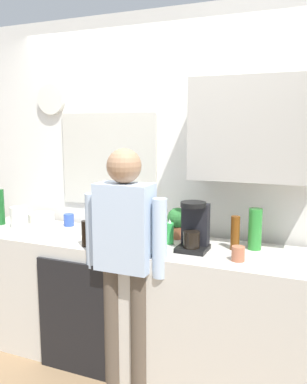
{
  "coord_description": "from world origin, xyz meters",
  "views": [
    {
      "loc": [
        1.12,
        -2.21,
        1.73
      ],
      "look_at": [
        0.09,
        0.25,
        1.29
      ],
      "focal_mm": 37.24,
      "sensor_mm": 36.0,
      "label": 1
    }
  ],
  "objects_px": {
    "bottle_clear_soda": "(255,229)",
    "bottle_amber_beer": "(235,233)",
    "potted_plant": "(177,221)",
    "dish_soap": "(170,233)",
    "coffee_maker": "(194,228)",
    "person_at_sink": "(125,250)",
    "bottle_olive_oil": "(143,235)",
    "bottle_dark_sauce": "(86,234)",
    "cup_blue_mug": "(69,220)",
    "storage_canister": "(19,217)",
    "bottle_green_wine": "(0,207)",
    "mixing_bowl": "(41,218)",
    "cup_terracotta_mug": "(238,254)"
  },
  "relations": [
    {
      "from": "bottle_clear_soda",
      "to": "bottle_amber_beer",
      "type": "distance_m",
      "value": 0.14
    },
    {
      "from": "potted_plant",
      "to": "dish_soap",
      "type": "distance_m",
      "value": 0.16
    },
    {
      "from": "coffee_maker",
      "to": "person_at_sink",
      "type": "xyz_separation_m",
      "value": [
        -0.38,
        -0.28,
        -0.11
      ]
    },
    {
      "from": "bottle_olive_oil",
      "to": "bottle_dark_sauce",
      "type": "bearing_deg",
      "value": -178.52
    },
    {
      "from": "coffee_maker",
      "to": "cup_blue_mug",
      "type": "bearing_deg",
      "value": 168.89
    },
    {
      "from": "potted_plant",
      "to": "storage_canister",
      "type": "bearing_deg",
      "value": -171.88
    },
    {
      "from": "bottle_green_wine",
      "to": "mixing_bowl",
      "type": "relative_size",
      "value": 1.36
    },
    {
      "from": "potted_plant",
      "to": "person_at_sink",
      "type": "relative_size",
      "value": 0.14
    },
    {
      "from": "mixing_bowl",
      "to": "dish_soap",
      "type": "xyz_separation_m",
      "value": [
        1.25,
        -0.18,
        0.04
      ]
    },
    {
      "from": "bottle_dark_sauce",
      "to": "dish_soap",
      "type": "height_order",
      "value": "same"
    },
    {
      "from": "bottle_green_wine",
      "to": "bottle_amber_beer",
      "type": "bearing_deg",
      "value": 1.54
    },
    {
      "from": "cup_blue_mug",
      "to": "storage_canister",
      "type": "bearing_deg",
      "value": -151.05
    },
    {
      "from": "person_at_sink",
      "to": "cup_blue_mug",
      "type": "bearing_deg",
      "value": 139.83
    },
    {
      "from": "dish_soap",
      "to": "bottle_green_wine",
      "type": "bearing_deg",
      "value": -179.52
    },
    {
      "from": "bottle_dark_sauce",
      "to": "dish_soap",
      "type": "relative_size",
      "value": 1.0
    },
    {
      "from": "cup_blue_mug",
      "to": "bottle_olive_oil",
      "type": "bearing_deg",
      "value": -26.32
    },
    {
      "from": "coffee_maker",
      "to": "bottle_clear_soda",
      "type": "distance_m",
      "value": 0.41
    },
    {
      "from": "mixing_bowl",
      "to": "potted_plant",
      "type": "xyz_separation_m",
      "value": [
        1.25,
        -0.03,
        0.09
      ]
    },
    {
      "from": "bottle_amber_beer",
      "to": "person_at_sink",
      "type": "xyz_separation_m",
      "value": [
        -0.63,
        -0.38,
        -0.08
      ]
    },
    {
      "from": "bottle_amber_beer",
      "to": "potted_plant",
      "type": "distance_m",
      "value": 0.46
    },
    {
      "from": "bottle_olive_oil",
      "to": "cup_blue_mug",
      "type": "xyz_separation_m",
      "value": [
        -0.87,
        0.43,
        -0.07
      ]
    },
    {
      "from": "bottle_amber_beer",
      "to": "dish_soap",
      "type": "bearing_deg",
      "value": -174.87
    },
    {
      "from": "coffee_maker",
      "to": "dish_soap",
      "type": "bearing_deg",
      "value": 162.18
    },
    {
      "from": "cup_terracotta_mug",
      "to": "person_at_sink",
      "type": "relative_size",
      "value": 0.06
    },
    {
      "from": "cup_terracotta_mug",
      "to": "mixing_bowl",
      "type": "relative_size",
      "value": 0.42
    },
    {
      "from": "dish_soap",
      "to": "bottle_dark_sauce",
      "type": "bearing_deg",
      "value": -151.6
    },
    {
      "from": "coffee_maker",
      "to": "dish_soap",
      "type": "distance_m",
      "value": 0.22
    },
    {
      "from": "person_at_sink",
      "to": "mixing_bowl",
      "type": "bearing_deg",
      "value": 146.84
    },
    {
      "from": "bottle_amber_beer",
      "to": "cup_terracotta_mug",
      "type": "relative_size",
      "value": 2.5
    },
    {
      "from": "coffee_maker",
      "to": "person_at_sink",
      "type": "height_order",
      "value": "person_at_sink"
    },
    {
      "from": "person_at_sink",
      "to": "cup_terracotta_mug",
      "type": "bearing_deg",
      "value": 6.08
    },
    {
      "from": "bottle_clear_soda",
      "to": "bottle_olive_oil",
      "type": "distance_m",
      "value": 0.75
    },
    {
      "from": "coffee_maker",
      "to": "bottle_green_wine",
      "type": "relative_size",
      "value": 1.1
    },
    {
      "from": "bottle_clear_soda",
      "to": "potted_plant",
      "type": "distance_m",
      "value": 0.57
    },
    {
      "from": "bottle_green_wine",
      "to": "mixing_bowl",
      "type": "bearing_deg",
      "value": 35.67
    },
    {
      "from": "bottle_olive_oil",
      "to": "potted_plant",
      "type": "bearing_deg",
      "value": 78.15
    },
    {
      "from": "cup_blue_mug",
      "to": "person_at_sink",
      "type": "bearing_deg",
      "value": -33.14
    },
    {
      "from": "potted_plant",
      "to": "cup_blue_mug",
      "type": "bearing_deg",
      "value": 179.58
    },
    {
      "from": "potted_plant",
      "to": "dish_soap",
      "type": "xyz_separation_m",
      "value": [
        -0.0,
        -0.16,
        -0.05
      ]
    },
    {
      "from": "bottle_green_wine",
      "to": "cup_blue_mug",
      "type": "distance_m",
      "value": 0.6
    },
    {
      "from": "cup_terracotta_mug",
      "to": "bottle_olive_oil",
      "type": "bearing_deg",
      "value": -171.92
    },
    {
      "from": "cup_blue_mug",
      "to": "storage_canister",
      "type": "height_order",
      "value": "storage_canister"
    },
    {
      "from": "mixing_bowl",
      "to": "storage_canister",
      "type": "height_order",
      "value": "storage_canister"
    },
    {
      "from": "bottle_olive_oil",
      "to": "cup_terracotta_mug",
      "type": "relative_size",
      "value": 2.72
    },
    {
      "from": "bottle_green_wine",
      "to": "storage_canister",
      "type": "relative_size",
      "value": 1.76
    },
    {
      "from": "bottle_olive_oil",
      "to": "coffee_maker",
      "type": "bearing_deg",
      "value": 35.82
    },
    {
      "from": "coffee_maker",
      "to": "bottle_green_wine",
      "type": "distance_m",
      "value": 1.72
    },
    {
      "from": "cup_terracotta_mug",
      "to": "bottle_clear_soda",
      "type": "bearing_deg",
      "value": 78.68
    },
    {
      "from": "bottle_amber_beer",
      "to": "person_at_sink",
      "type": "distance_m",
      "value": 0.74
    },
    {
      "from": "person_at_sink",
      "to": "bottle_green_wine",
      "type": "bearing_deg",
      "value": 159.11
    }
  ]
}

